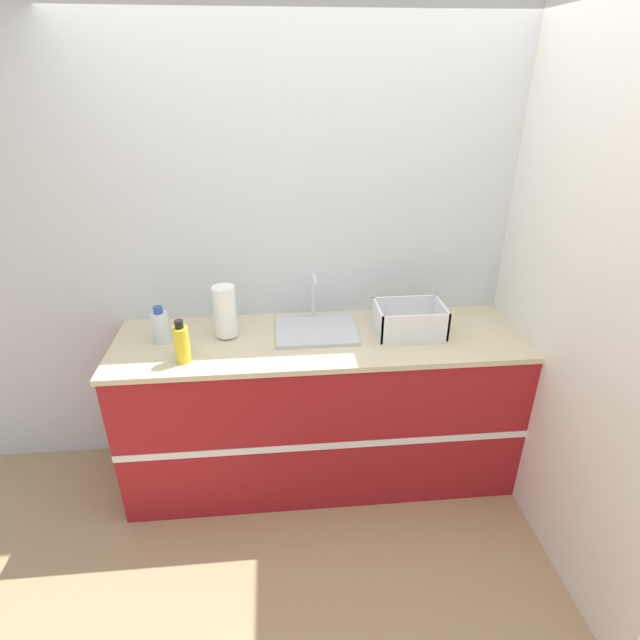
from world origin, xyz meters
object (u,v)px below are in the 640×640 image
Objects in this scene: dish_rack at (409,323)px; bottle_yellow at (182,343)px; bottle_clear at (161,326)px; sink at (316,328)px; paper_towel_roll at (225,312)px.

bottle_yellow reaches higher than dish_rack.
bottle_yellow reaches higher than bottle_clear.
bottle_yellow is (0.14, -0.22, 0.01)m from bottle_clear.
dish_rack is at bearing -8.54° from sink.
bottle_yellow is at bearing -171.37° from dish_rack.
bottle_clear reaches higher than dish_rack.
paper_towel_roll is 1.43× the size of bottle_clear.
sink is 0.73m from bottle_yellow.
paper_towel_roll is (-0.49, -0.01, 0.13)m from sink.
bottle_clear is at bearing 123.39° from bottle_yellow.
sink is 0.51m from dish_rack.
sink is 0.50m from paper_towel_roll.
paper_towel_roll is at bearing -178.61° from sink.
sink reaches higher than bottle_clear.
dish_rack is 1.20m from bottle_yellow.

